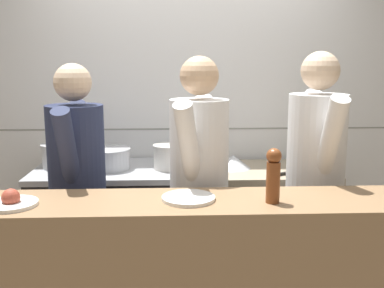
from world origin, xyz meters
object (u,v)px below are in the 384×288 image
(chef_sous, at_px, (199,185))
(chef_line, at_px, (315,178))
(stock_pot, at_px, (57,155))
(sauce_pot, at_px, (107,158))
(pepper_mill, at_px, (273,174))
(chef_head_cook, at_px, (78,187))
(chefs_knife, at_px, (290,173))
(oven_range, at_px, (115,226))
(plated_dish_main, at_px, (11,202))
(braising_pot, at_px, (169,156))
(mixing_bowl_steel, at_px, (233,162))
(plated_dish_appetiser, at_px, (188,198))

(chef_sous, relative_size, chef_line, 0.98)
(stock_pot, xyz_separation_m, sauce_pot, (0.38, -0.05, -0.01))
(pepper_mill, height_order, chef_head_cook, chef_head_cook)
(sauce_pot, distance_m, pepper_mill, 1.53)
(stock_pot, xyz_separation_m, chefs_knife, (1.71, -0.20, -0.11))
(pepper_mill, xyz_separation_m, chef_sous, (-0.33, 0.52, -0.20))
(oven_range, relative_size, chef_line, 0.66)
(plated_dish_main, bearing_deg, oven_range, 74.30)
(stock_pot, distance_m, braising_pot, 0.84)
(chefs_knife, distance_m, plated_dish_main, 1.92)
(mixing_bowl_steel, bearing_deg, plated_dish_main, -135.74)
(stock_pot, distance_m, plated_dish_appetiser, 1.48)
(mixing_bowl_steel, height_order, chef_head_cook, chef_head_cook)
(sauce_pot, height_order, plated_dish_main, plated_dish_main)
(oven_range, xyz_separation_m, pepper_mill, (0.94, -1.18, 0.70))
(chef_line, bearing_deg, plated_dish_main, -162.17)
(braising_pot, xyz_separation_m, plated_dish_main, (-0.75, -1.13, 0.03))
(plated_dish_main, relative_size, chef_sous, 0.15)
(mixing_bowl_steel, xyz_separation_m, chef_head_cook, (-1.04, -0.62, -0.01))
(plated_dish_main, bearing_deg, stock_pot, 93.87)
(pepper_mill, bearing_deg, braising_pot, 114.51)
(mixing_bowl_steel, bearing_deg, plated_dish_appetiser, -108.32)
(plated_dish_main, bearing_deg, sauce_pot, 75.71)
(stock_pot, relative_size, chefs_knife, 0.70)
(pepper_mill, distance_m, chef_line, 0.73)
(plated_dish_main, bearing_deg, chef_line, 19.19)
(braising_pot, height_order, plated_dish_main, plated_dish_main)
(chef_line, bearing_deg, plated_dish_appetiser, -148.52)
(oven_range, height_order, chef_head_cook, chef_head_cook)
(chef_head_cook, xyz_separation_m, chef_sous, (0.74, -0.07, 0.02))
(chefs_knife, xyz_separation_m, plated_dish_main, (-1.63, -1.00, 0.13))
(chef_head_cook, height_order, chef_sous, chef_sous)
(mixing_bowl_steel, distance_m, chef_sous, 0.75)
(chefs_knife, height_order, chef_line, chef_line)
(sauce_pot, bearing_deg, chef_sous, -45.05)
(plated_dish_appetiser, bearing_deg, oven_range, 115.17)
(oven_range, distance_m, plated_dish_appetiser, 1.36)
(mixing_bowl_steel, relative_size, pepper_mill, 0.98)
(braising_pot, bearing_deg, oven_range, 173.67)
(plated_dish_appetiser, relative_size, pepper_mill, 0.98)
(stock_pot, distance_m, chef_head_cook, 0.68)
(mixing_bowl_steel, bearing_deg, pepper_mill, -88.49)
(mixing_bowl_steel, distance_m, plated_dish_main, 1.73)
(oven_range, distance_m, sauce_pot, 0.54)
(chef_sous, bearing_deg, plated_dish_appetiser, -81.10)
(stock_pot, bearing_deg, plated_dish_main, -86.13)
(plated_dish_appetiser, bearing_deg, mixing_bowl_steel, 71.68)
(pepper_mill, bearing_deg, oven_range, 128.46)
(mixing_bowl_steel, distance_m, plated_dish_appetiser, 1.21)
(oven_range, height_order, plated_dish_appetiser, plated_dish_appetiser)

